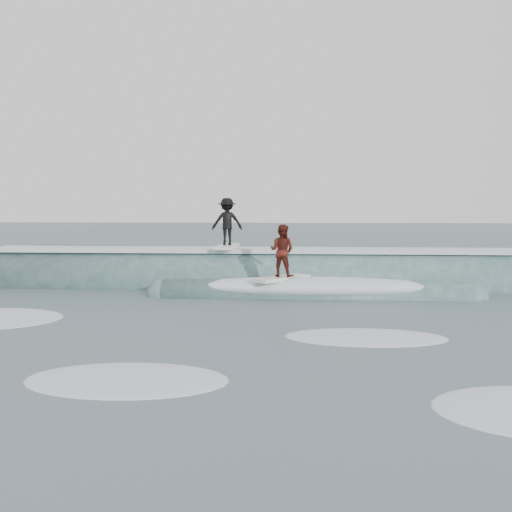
{
  "coord_description": "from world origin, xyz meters",
  "views": [
    {
      "loc": [
        1.23,
        -12.13,
        2.67
      ],
      "look_at": [
        0.0,
        5.72,
        1.1
      ],
      "focal_mm": 40.0,
      "sensor_mm": 36.0,
      "label": 1
    }
  ],
  "objects": [
    {
      "name": "ground",
      "position": [
        0.0,
        0.0,
        0.0
      ],
      "size": [
        160.0,
        160.0,
        0.0
      ],
      "primitive_type": "plane",
      "color": "#3C4F57",
      "rests_on": "ground"
    },
    {
      "name": "breaking_wave",
      "position": [
        0.21,
        6.46,
        0.04
      ],
      "size": [
        21.74,
        3.99,
        2.42
      ],
      "color": "#325554",
      "rests_on": "ground"
    },
    {
      "name": "surfer_black",
      "position": [
        -1.03,
        6.72,
        2.07
      ],
      "size": [
        1.1,
        2.03,
        1.66
      ],
      "color": "silver",
      "rests_on": "ground"
    },
    {
      "name": "far_swells",
      "position": [
        -3.56,
        17.65,
        0.0
      ],
      "size": [
        37.66,
        8.65,
        0.8
      ],
      "color": "#325554",
      "rests_on": "ground"
    },
    {
      "name": "surfer_red",
      "position": [
        0.85,
        4.52,
        1.25
      ],
      "size": [
        1.72,
        1.87,
        1.63
      ],
      "color": "silver",
      "rests_on": "ground"
    },
    {
      "name": "whitewater",
      "position": [
        -0.08,
        -1.92,
        0.0
      ],
      "size": [
        14.17,
        7.75,
        0.1
      ],
      "color": "silver",
      "rests_on": "ground"
    }
  ]
}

